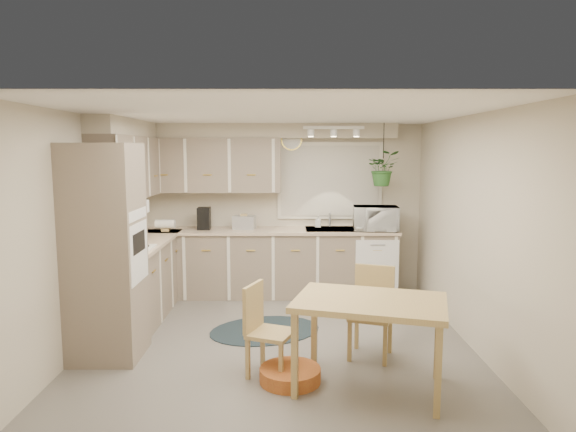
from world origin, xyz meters
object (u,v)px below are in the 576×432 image
object	(u,v)px
pet_bed	(290,375)
dining_table	(369,344)
microwave	(376,216)
chair_back	(371,313)
chair_left	(271,331)
braided_rug	(265,330)

from	to	relation	value
pet_bed	dining_table	bearing A→B (deg)	-9.95
microwave	chair_back	bearing A→B (deg)	-96.60
dining_table	microwave	xyz separation A→B (m)	(0.51, 2.77, 0.75)
chair_back	chair_left	bearing A→B (deg)	42.11
chair_left	braided_rug	distance (m)	1.23
dining_table	chair_left	distance (m)	0.88
chair_back	pet_bed	xyz separation A→B (m)	(-0.80, -0.55, -0.38)
braided_rug	chair_back	bearing A→B (deg)	-34.75
chair_back	microwave	xyz separation A→B (m)	(0.39, 2.10, 0.70)
dining_table	braided_rug	bearing A→B (deg)	124.02
dining_table	chair_left	world-z (taller)	chair_left
dining_table	microwave	distance (m)	2.91
braided_rug	dining_table	bearing A→B (deg)	-55.98
pet_bed	microwave	world-z (taller)	microwave
chair_left	microwave	world-z (taller)	microwave
chair_left	braided_rug	world-z (taller)	chair_left
chair_left	pet_bed	world-z (taller)	chair_left
braided_rug	microwave	size ratio (longest dim) A/B	2.10
pet_bed	microwave	distance (m)	3.10
pet_bed	microwave	xyz separation A→B (m)	(1.19, 2.65, 1.08)
dining_table	braided_rug	distance (m)	1.75
dining_table	microwave	world-z (taller)	microwave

